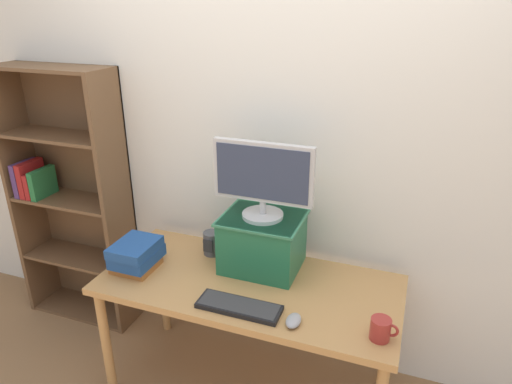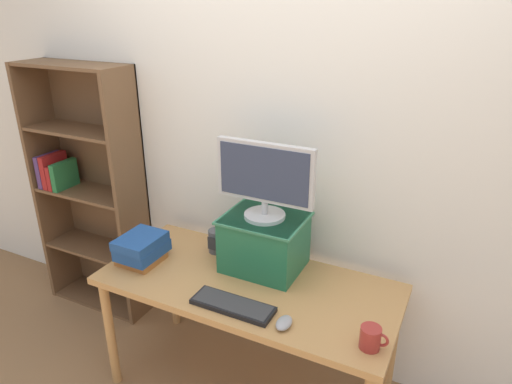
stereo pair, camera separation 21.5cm
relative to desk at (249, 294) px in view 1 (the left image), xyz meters
name	(u,v)px [view 1 (the left image)]	position (x,y,z in m)	size (l,w,h in m)	color
back_wall	(278,143)	(0.00, 0.45, 0.67)	(7.00, 0.08, 2.60)	silver
desk	(249,294)	(0.00, 0.00, 0.00)	(1.49, 0.67, 0.70)	#B7844C
bookshelf_unit	(70,197)	(-1.34, 0.30, 0.21)	(0.75, 0.28, 1.66)	brown
riser_box	(263,241)	(0.01, 0.16, 0.22)	(0.41, 0.34, 0.29)	#1E6642
computer_monitor	(263,178)	(0.01, 0.16, 0.57)	(0.51, 0.21, 0.39)	#B7B7BA
keyboard	(239,306)	(0.04, -0.22, 0.08)	(0.39, 0.13, 0.02)	black
computer_mouse	(293,321)	(0.30, -0.23, 0.09)	(0.06, 0.10, 0.04)	#99999E
book_stack	(136,255)	(-0.60, -0.08, 0.15)	(0.21, 0.26, 0.15)	#AD662D
coffee_mug	(381,329)	(0.66, -0.20, 0.12)	(0.12, 0.09, 0.10)	#9E2D28
desk_speaker	(212,243)	(-0.29, 0.19, 0.14)	(0.09, 0.10, 0.13)	#4C4C51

